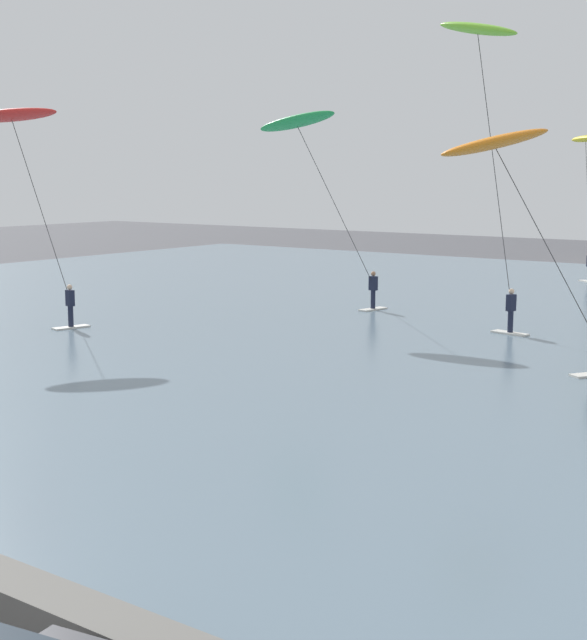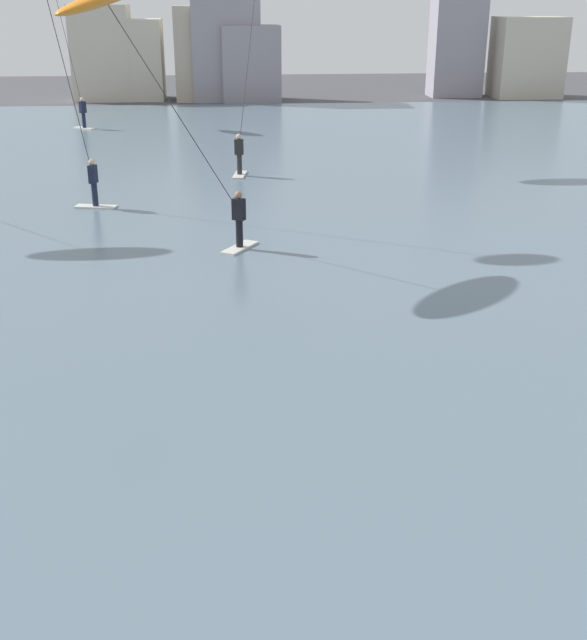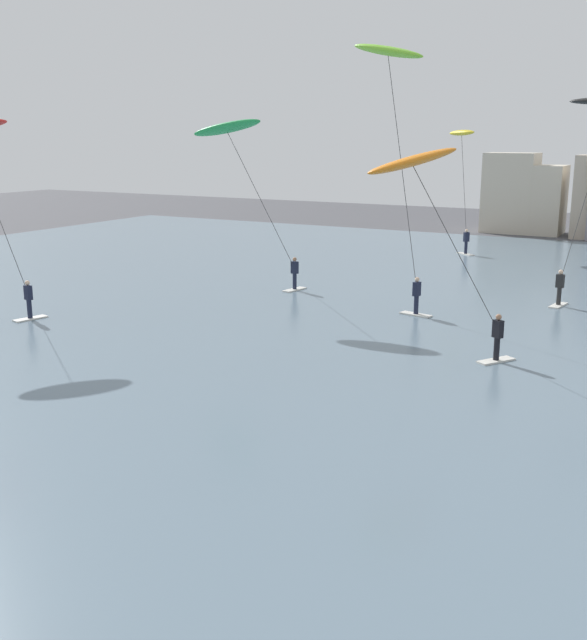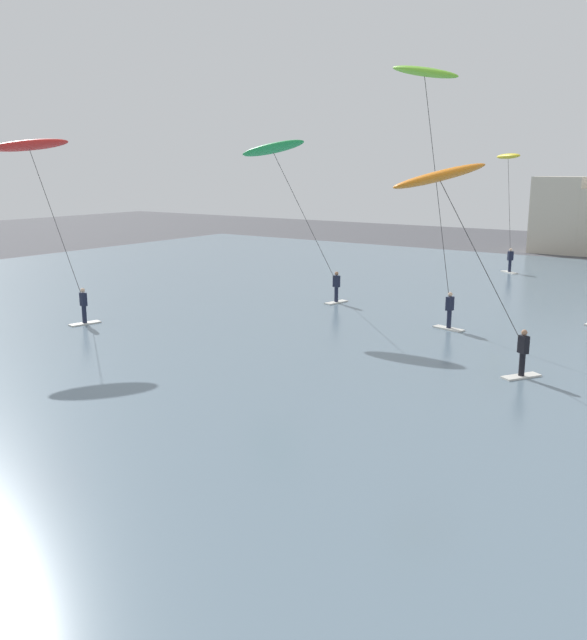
# 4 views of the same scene
# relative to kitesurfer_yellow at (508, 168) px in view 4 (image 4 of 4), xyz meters

# --- Properties ---
(water_bay) EXTENTS (84.00, 52.00, 0.10)m
(water_bay) POSITION_rel_kitesurfer_yellow_xyz_m (8.84, -18.02, -6.97)
(water_bay) COLOR slate
(water_bay) RESTS_ON ground
(kitesurfer_yellow) EXTENTS (3.46, 4.45, 7.91)m
(kitesurfer_yellow) POSITION_rel_kitesurfer_yellow_xyz_m (0.00, 0.00, 0.00)
(kitesurfer_yellow) COLOR silver
(kitesurfer_yellow) RESTS_ON water_bay
(kitesurfer_orange) EXTENTS (5.16, 3.77, 7.28)m
(kitesurfer_orange) POSITION_rel_kitesurfer_yellow_xyz_m (6.21, -25.61, -0.72)
(kitesurfer_orange) COLOR silver
(kitesurfer_orange) RESTS_ON water_bay
(kitesurfer_red) EXTENTS (3.34, 3.49, 8.33)m
(kitesurfer_red) POSITION_rel_kitesurfer_yellow_xyz_m (-11.08, -29.48, 0.30)
(kitesurfer_red) COLOR silver
(kitesurfer_red) RESTS_ON water_bay
(kitesurfer_lime) EXTENTS (3.81, 1.30, 11.26)m
(kitesurfer_lime) POSITION_rel_kitesurfer_yellow_xyz_m (3.02, -20.39, 2.83)
(kitesurfer_lime) COLOR silver
(kitesurfer_lime) RESTS_ON water_bay
(kitesurfer_green) EXTENTS (4.00, 4.43, 8.42)m
(kitesurfer_green) POSITION_rel_kitesurfer_yellow_xyz_m (-4.58, -20.45, 0.26)
(kitesurfer_green) COLOR silver
(kitesurfer_green) RESTS_ON water_bay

